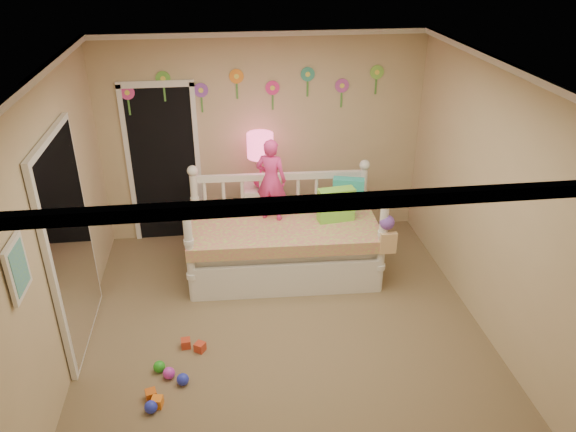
{
  "coord_description": "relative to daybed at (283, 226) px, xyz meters",
  "views": [
    {
      "loc": [
        -0.53,
        -4.31,
        3.61
      ],
      "look_at": [
        0.1,
        0.6,
        1.05
      ],
      "focal_mm": 34.46,
      "sensor_mm": 36.0,
      "label": 1
    }
  ],
  "objects": [
    {
      "name": "floor",
      "position": [
        -0.13,
        -1.23,
        -0.59
      ],
      "size": [
        4.0,
        4.5,
        0.01
      ],
      "primitive_type": "cube",
      "color": "#7F684C",
      "rests_on": "ground"
    },
    {
      "name": "ceiling",
      "position": [
        -0.13,
        -1.23,
        2.01
      ],
      "size": [
        4.0,
        4.5,
        0.01
      ],
      "primitive_type": "cube",
      "color": "white",
      "rests_on": "floor"
    },
    {
      "name": "back_wall",
      "position": [
        -0.13,
        1.02,
        0.71
      ],
      "size": [
        4.0,
        0.01,
        2.6
      ],
      "primitive_type": "cube",
      "color": "tan",
      "rests_on": "floor"
    },
    {
      "name": "left_wall",
      "position": [
        -2.13,
        -1.23,
        0.71
      ],
      "size": [
        0.01,
        4.5,
        2.6
      ],
      "primitive_type": "cube",
      "color": "tan",
      "rests_on": "floor"
    },
    {
      "name": "right_wall",
      "position": [
        1.87,
        -1.23,
        0.71
      ],
      "size": [
        0.01,
        4.5,
        2.6
      ],
      "primitive_type": "cube",
      "color": "tan",
      "rests_on": "floor"
    },
    {
      "name": "crown_molding",
      "position": [
        -0.13,
        -1.23,
        1.98
      ],
      "size": [
        4.0,
        4.5,
        0.06
      ],
      "primitive_type": null,
      "color": "white",
      "rests_on": "ceiling"
    },
    {
      "name": "daybed",
      "position": [
        0.0,
        0.0,
        0.0
      ],
      "size": [
        2.23,
        1.26,
        1.18
      ],
      "primitive_type": null,
      "rotation": [
        0.0,
        0.0,
        -0.04
      ],
      "color": "white",
      "rests_on": "floor"
    },
    {
      "name": "pillow_turquoise",
      "position": [
        0.81,
        0.27,
        0.25
      ],
      "size": [
        0.39,
        0.23,
        0.37
      ],
      "primitive_type": "cube",
      "rotation": [
        0.0,
        0.0,
        -0.29
      ],
      "color": "#25B992",
      "rests_on": "daybed"
    },
    {
      "name": "pillow_lime",
      "position": [
        0.6,
        -0.05,
        0.26
      ],
      "size": [
        0.43,
        0.2,
        0.39
      ],
      "primitive_type": "cube",
      "rotation": [
        0.0,
        0.0,
        0.13
      ],
      "color": "#83E746",
      "rests_on": "daybed"
    },
    {
      "name": "child",
      "position": [
        -0.12,
        0.1,
        0.55
      ],
      "size": [
        0.41,
        0.35,
        0.96
      ],
      "primitive_type": "imported",
      "rotation": [
        0.0,
        0.0,
        2.73
      ],
      "color": "#EF368E",
      "rests_on": "daybed"
    },
    {
      "name": "nightstand",
      "position": [
        -0.19,
        0.72,
        -0.21
      ],
      "size": [
        0.51,
        0.42,
        0.77
      ],
      "primitive_type": "cube",
      "rotation": [
        0.0,
        0.0,
        -0.16
      ],
      "color": "white",
      "rests_on": "floor"
    },
    {
      "name": "table_lamp",
      "position": [
        -0.19,
        0.72,
        0.64
      ],
      "size": [
        0.32,
        0.32,
        0.7
      ],
      "color": "#EB1F75",
      "rests_on": "nightstand"
    },
    {
      "name": "closet_doorway",
      "position": [
        -1.38,
        1.0,
        0.44
      ],
      "size": [
        0.9,
        0.04,
        2.07
      ],
      "primitive_type": "cube",
      "color": "black",
      "rests_on": "back_wall"
    },
    {
      "name": "flower_decals",
      "position": [
        -0.22,
        1.0,
        1.35
      ],
      "size": [
        3.4,
        0.02,
        0.5
      ],
      "primitive_type": null,
      "color": "#B2668C",
      "rests_on": "back_wall"
    },
    {
      "name": "mirror_closet",
      "position": [
        -2.09,
        -0.93,
        0.46
      ],
      "size": [
        0.07,
        1.3,
        2.1
      ],
      "primitive_type": "cube",
      "color": "white",
      "rests_on": "left_wall"
    },
    {
      "name": "wall_picture",
      "position": [
        -2.1,
        -2.13,
        0.96
      ],
      "size": [
        0.05,
        0.34,
        0.42
      ],
      "primitive_type": "cube",
      "color": "white",
      "rests_on": "left_wall"
    },
    {
      "name": "hanging_bag",
      "position": [
        1.04,
        -0.59,
        0.13
      ],
      "size": [
        0.2,
        0.16,
        0.36
      ],
      "primitive_type": null,
      "color": "beige",
      "rests_on": "daybed"
    },
    {
      "name": "toy_scatter",
      "position": [
        -1.02,
        -1.87,
        -0.54
      ],
      "size": [
        1.09,
        1.45,
        0.11
      ],
      "primitive_type": null,
      "rotation": [
        0.0,
        0.0,
        0.24
      ],
      "color": "#996666",
      "rests_on": "floor"
    }
  ]
}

